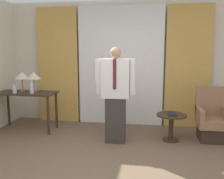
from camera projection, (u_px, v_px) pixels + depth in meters
name	position (u px, v px, depth m)	size (l,w,h in m)	color
wall_back	(121.00, 63.00, 5.58)	(10.00, 0.06, 2.70)	silver
curtain_sheer_center	(120.00, 66.00, 5.46)	(1.86, 0.06, 2.58)	white
curtain_drape_left	(58.00, 66.00, 5.68)	(0.93, 0.06, 2.58)	gold
curtain_drape_right	(188.00, 67.00, 5.24)	(0.93, 0.06, 2.58)	gold
desk	(27.00, 98.00, 5.11)	(1.22, 0.55, 0.80)	#38281E
table_lamp_left	(22.00, 76.00, 5.16)	(0.30, 0.30, 0.41)	#9E7F47
table_lamp_right	(34.00, 76.00, 5.12)	(0.30, 0.30, 0.41)	#9E7F47
bottle_near_edge	(15.00, 90.00, 4.96)	(0.08, 0.08, 0.18)	silver
bottle_by_lamp	(32.00, 88.00, 4.94)	(0.08, 0.08, 0.26)	silver
person	(116.00, 92.00, 4.38)	(0.70, 0.23, 1.70)	#38332D
armchair	(212.00, 121.00, 4.62)	(0.54, 0.57, 0.97)	#38281E
side_table	(171.00, 123.00, 4.56)	(0.54, 0.54, 0.50)	#38281E
book	(172.00, 114.00, 4.51)	(0.14, 0.25, 0.03)	black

